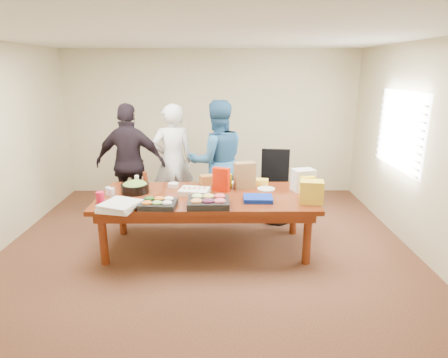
{
  "coord_description": "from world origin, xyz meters",
  "views": [
    {
      "loc": [
        0.21,
        -4.67,
        2.33
      ],
      "look_at": [
        0.23,
        0.1,
        0.94
      ],
      "focal_mm": 30.22,
      "sensor_mm": 36.0,
      "label": 1
    }
  ],
  "objects_px": {
    "conference_table": "(207,222)",
    "sheet_cake": "(195,191)",
    "person_center": "(173,161)",
    "person_right": "(217,161)",
    "salad_bowl": "(135,188)",
    "office_chair": "(276,188)"
  },
  "relations": [
    {
      "from": "office_chair",
      "to": "person_center",
      "type": "height_order",
      "value": "person_center"
    },
    {
      "from": "person_center",
      "to": "salad_bowl",
      "type": "distance_m",
      "value": 1.14
    },
    {
      "from": "person_center",
      "to": "sheet_cake",
      "type": "xyz_separation_m",
      "value": [
        0.42,
        -1.13,
        -0.13
      ]
    },
    {
      "from": "conference_table",
      "to": "person_right",
      "type": "distance_m",
      "value": 1.21
    },
    {
      "from": "office_chair",
      "to": "person_right",
      "type": "xyz_separation_m",
      "value": [
        -0.93,
        0.08,
        0.42
      ]
    },
    {
      "from": "person_center",
      "to": "sheet_cake",
      "type": "distance_m",
      "value": 1.21
    },
    {
      "from": "person_right",
      "to": "sheet_cake",
      "type": "distance_m",
      "value": 1.06
    },
    {
      "from": "office_chair",
      "to": "sheet_cake",
      "type": "distance_m",
      "value": 1.55
    },
    {
      "from": "person_center",
      "to": "person_right",
      "type": "distance_m",
      "value": 0.72
    },
    {
      "from": "office_chair",
      "to": "person_center",
      "type": "distance_m",
      "value": 1.7
    },
    {
      "from": "conference_table",
      "to": "sheet_cake",
      "type": "relative_size",
      "value": 7.4
    },
    {
      "from": "person_center",
      "to": "salad_bowl",
      "type": "xyz_separation_m",
      "value": [
        -0.38,
        -1.07,
        -0.11
      ]
    },
    {
      "from": "person_center",
      "to": "person_right",
      "type": "bearing_deg",
      "value": 152.71
    },
    {
      "from": "person_center",
      "to": "sheet_cake",
      "type": "height_order",
      "value": "person_center"
    },
    {
      "from": "office_chair",
      "to": "salad_bowl",
      "type": "bearing_deg",
      "value": -148.03
    },
    {
      "from": "person_right",
      "to": "sheet_cake",
      "type": "height_order",
      "value": "person_right"
    },
    {
      "from": "sheet_cake",
      "to": "person_right",
      "type": "bearing_deg",
      "value": 85.13
    },
    {
      "from": "office_chair",
      "to": "salad_bowl",
      "type": "relative_size",
      "value": 2.87
    },
    {
      "from": "office_chair",
      "to": "person_right",
      "type": "distance_m",
      "value": 1.02
    },
    {
      "from": "salad_bowl",
      "to": "sheet_cake",
      "type": "bearing_deg",
      "value": -4.13
    },
    {
      "from": "conference_table",
      "to": "salad_bowl",
      "type": "height_order",
      "value": "salad_bowl"
    },
    {
      "from": "conference_table",
      "to": "sheet_cake",
      "type": "xyz_separation_m",
      "value": [
        -0.16,
        0.06,
        0.41
      ]
    }
  ]
}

